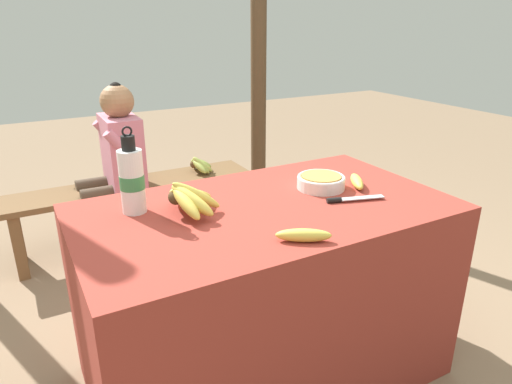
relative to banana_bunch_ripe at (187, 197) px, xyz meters
The scene contains 12 objects.
ground_plane 0.88m from the banana_bunch_ripe, 13.24° to the right, with size 12.00×12.00×0.00m, color #846B51.
market_counter 0.53m from the banana_bunch_ripe, 13.24° to the right, with size 1.38×0.79×0.77m.
banana_bunch_ripe is the anchor object (origin of this frame).
serving_bowl 0.57m from the banana_bunch_ripe, ahead, with size 0.19×0.19×0.06m.
water_bottle 0.20m from the banana_bunch_ripe, 144.97° to the left, with size 0.09×0.09×0.31m.
loose_banana_front 0.44m from the banana_bunch_ripe, 57.42° to the right, with size 0.17×0.13×0.04m.
loose_banana_side 0.72m from the banana_bunch_ripe, ahead, with size 0.12×0.16×0.04m.
knife 0.60m from the banana_bunch_ripe, 17.39° to the right, with size 0.22×0.09×0.02m.
wooden_bench 1.46m from the banana_bunch_ripe, 85.24° to the left, with size 1.58×0.32×0.43m.
seated_vendor 1.36m from the banana_bunch_ripe, 88.75° to the left, with size 0.40×0.39×1.07m.
banana_bunch_green 1.53m from the banana_bunch_ripe, 66.90° to the left, with size 0.17×0.28×0.13m.
support_post_far 2.12m from the banana_bunch_ripe, 53.99° to the left, with size 0.12×0.12×2.68m.
Camera 1 is at (-0.78, -1.35, 1.41)m, focal length 32.00 mm.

